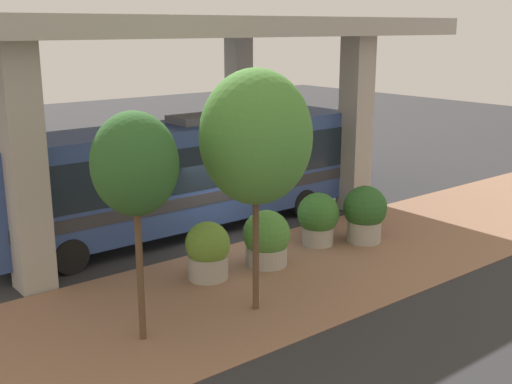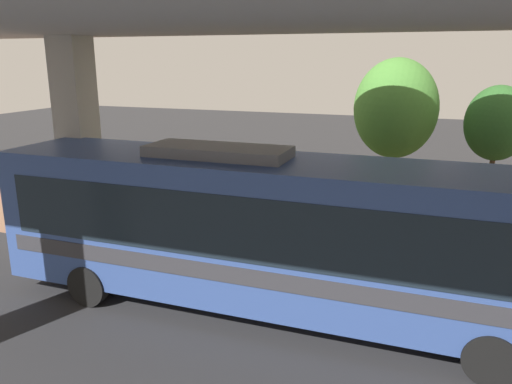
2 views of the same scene
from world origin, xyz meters
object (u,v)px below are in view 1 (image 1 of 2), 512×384
object	(u,v)px
bus	(185,170)
planter_front	(318,218)
planter_back	(208,251)
fire_hydrant	(353,205)
planter_middle	(365,213)
street_tree_near	(135,165)
street_tree_far	(256,137)
planter_extra	(266,239)

from	to	relation	value
bus	planter_front	size ratio (longest dim) A/B	7.76
planter_back	fire_hydrant	bearing A→B (deg)	-79.25
planter_middle	fire_hydrant	bearing A→B (deg)	-38.77
fire_hydrant	planter_front	world-z (taller)	planter_front
street_tree_near	street_tree_far	bearing A→B (deg)	-96.87
planter_extra	street_tree_near	xyz separation A→B (m)	(-1.77, 4.96, 3.11)
bus	street_tree_far	world-z (taller)	street_tree_far
planter_front	street_tree_far	distance (m)	6.08
planter_back	planter_extra	world-z (taller)	planter_extra
fire_hydrant	planter_front	bearing A→B (deg)	112.53
fire_hydrant	street_tree_near	distance (m)	11.22
bus	planter_back	world-z (taller)	bus
bus	street_tree_far	xyz separation A→B (m)	(-6.17, 1.99, 2.12)
planter_front	planter_middle	distance (m)	1.52
fire_hydrant	planter_extra	distance (m)	5.45
planter_front	planter_back	size ratio (longest dim) A/B	1.04
street_tree_near	street_tree_far	size ratio (longest dim) A/B	0.87
planter_front	street_tree_far	world-z (taller)	street_tree_far
planter_middle	planter_extra	size ratio (longest dim) A/B	1.12
planter_middle	planter_front	bearing A→B (deg)	62.20
planter_back	planter_middle	bearing A→B (deg)	-95.58
planter_front	street_tree_far	size ratio (longest dim) A/B	0.29
planter_middle	street_tree_near	xyz separation A→B (m)	(-1.42, 8.66, 2.95)
planter_back	street_tree_near	xyz separation A→B (m)	(-1.96, 3.08, 3.10)
fire_hydrant	planter_back	size ratio (longest dim) A/B	0.66
planter_middle	planter_extra	distance (m)	3.72
bus	planter_middle	distance (m)	5.92
planter_middle	street_tree_near	distance (m)	9.26
fire_hydrant	planter_middle	bearing A→B (deg)	141.23
street_tree_far	fire_hydrant	bearing A→B (deg)	-63.41
bus	planter_extra	xyz separation A→B (m)	(-4.05, -0.09, -1.30)
street_tree_near	street_tree_far	xyz separation A→B (m)	(-0.35, -2.87, 0.30)
planter_middle	planter_extra	world-z (taller)	planter_middle
planter_front	street_tree_far	bearing A→B (deg)	119.06
planter_front	planter_extra	world-z (taller)	planter_front
street_tree_near	planter_middle	bearing A→B (deg)	-80.71
bus	planter_extra	size ratio (longest dim) A/B	8.01
planter_back	street_tree_far	world-z (taller)	street_tree_far
bus	street_tree_near	world-z (taller)	street_tree_near
fire_hydrant	planter_middle	xyz separation A→B (m)	(-1.89, 1.52, 0.40)
fire_hydrant	planter_back	world-z (taller)	planter_back
planter_front	planter_extra	distance (m)	2.39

